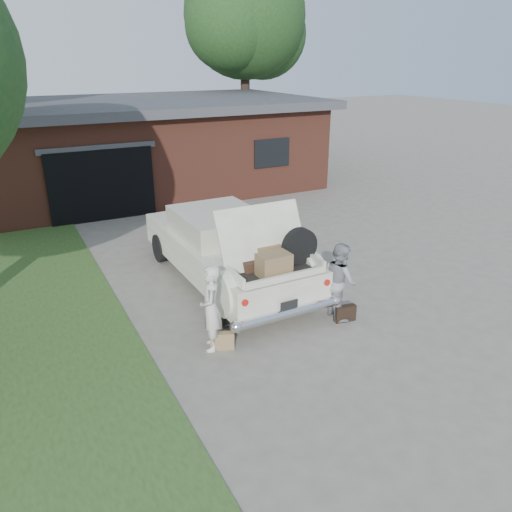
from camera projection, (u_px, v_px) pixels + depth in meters
name	position (u px, v px, depth m)	size (l,w,h in m)	color
ground	(270.00, 317.00, 9.87)	(90.00, 90.00, 0.00)	gray
house	(147.00, 144.00, 19.10)	(12.80, 7.80, 3.30)	brown
tree_right	(246.00, 22.00, 23.14)	(6.47, 5.63, 9.34)	#38281E
sedan	(226.00, 248.00, 11.19)	(2.21, 5.50, 2.17)	white
woman_left	(211.00, 308.00, 8.57)	(0.57, 0.37, 1.56)	silver
woman_right	(340.00, 280.00, 9.68)	(0.74, 0.58, 1.53)	gray
suitcase_left	(222.00, 341.00, 8.76)	(0.42, 0.13, 0.32)	#9C7C4F
suitcase_right	(345.00, 313.00, 9.69)	(0.42, 0.13, 0.33)	black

